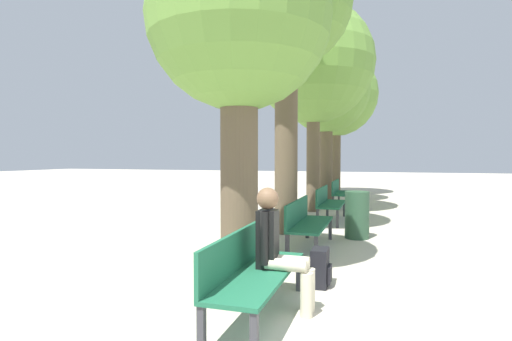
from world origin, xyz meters
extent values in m
cube|color=#1E6042|center=(-1.64, 0.68, 0.43)|extent=(0.54, 1.84, 0.04)
cube|color=#1E6042|center=(-1.89, 0.68, 0.64)|extent=(0.04, 1.84, 0.39)
cube|color=#38383D|center=(-1.42, -0.20, 0.20)|extent=(0.06, 0.06, 0.41)
cube|color=#38383D|center=(-1.42, 1.55, 0.20)|extent=(0.06, 0.06, 0.41)
cube|color=#38383D|center=(-1.86, -0.20, 0.20)|extent=(0.06, 0.06, 0.41)
cube|color=#38383D|center=(-1.86, 1.55, 0.20)|extent=(0.06, 0.06, 0.41)
cube|color=#1E6042|center=(-1.64, 3.77, 0.43)|extent=(0.54, 1.84, 0.04)
cube|color=#1E6042|center=(-1.89, 3.77, 0.64)|extent=(0.04, 1.84, 0.39)
cube|color=#38383D|center=(-1.42, 2.89, 0.20)|extent=(0.06, 0.06, 0.41)
cube|color=#38383D|center=(-1.42, 4.64, 0.20)|extent=(0.06, 0.06, 0.41)
cube|color=#38383D|center=(-1.86, 2.89, 0.20)|extent=(0.06, 0.06, 0.41)
cube|color=#38383D|center=(-1.86, 4.64, 0.20)|extent=(0.06, 0.06, 0.41)
cube|color=#1E6042|center=(-1.64, 6.86, 0.43)|extent=(0.54, 1.84, 0.04)
cube|color=#1E6042|center=(-1.89, 6.86, 0.64)|extent=(0.04, 1.84, 0.39)
cube|color=#38383D|center=(-1.42, 5.98, 0.20)|extent=(0.06, 0.06, 0.41)
cube|color=#38383D|center=(-1.42, 7.73, 0.20)|extent=(0.06, 0.06, 0.41)
cube|color=#38383D|center=(-1.86, 5.98, 0.20)|extent=(0.06, 0.06, 0.41)
cube|color=#38383D|center=(-1.86, 7.73, 0.20)|extent=(0.06, 0.06, 0.41)
cube|color=#1E6042|center=(-1.64, 9.94, 0.43)|extent=(0.54, 1.84, 0.04)
cube|color=#1E6042|center=(-1.89, 9.94, 0.64)|extent=(0.04, 1.84, 0.39)
cube|color=#38383D|center=(-1.42, 9.07, 0.20)|extent=(0.06, 0.06, 0.41)
cube|color=#38383D|center=(-1.42, 10.82, 0.20)|extent=(0.06, 0.06, 0.41)
cube|color=#38383D|center=(-1.86, 9.07, 0.20)|extent=(0.06, 0.06, 0.41)
cube|color=#38383D|center=(-1.86, 10.82, 0.20)|extent=(0.06, 0.06, 0.41)
cylinder|color=brown|center=(-2.39, 2.17, 1.41)|extent=(0.53, 0.53, 2.82)
sphere|color=olive|center=(-2.39, 2.17, 3.53)|extent=(2.57, 2.57, 2.57)
cylinder|color=brown|center=(-2.39, 5.06, 2.04)|extent=(0.48, 0.48, 4.07)
sphere|color=olive|center=(-2.39, 5.06, 4.82)|extent=(2.74, 2.74, 2.74)
cylinder|color=brown|center=(-2.39, 8.54, 1.68)|extent=(0.39, 0.39, 3.36)
sphere|color=olive|center=(-2.39, 8.54, 4.33)|extent=(3.50, 3.50, 3.50)
cylinder|color=brown|center=(-2.39, 11.40, 1.58)|extent=(0.46, 0.46, 3.17)
sphere|color=olive|center=(-2.39, 11.40, 4.02)|extent=(3.10, 3.10, 3.10)
cylinder|color=brown|center=(-2.39, 14.20, 1.64)|extent=(0.51, 0.51, 3.27)
sphere|color=olive|center=(-2.39, 14.20, 4.26)|extent=(3.57, 3.57, 3.57)
cylinder|color=beige|center=(-1.40, 0.80, 0.51)|extent=(0.42, 0.12, 0.12)
cylinder|color=beige|center=(-1.19, 0.80, 0.22)|extent=(0.12, 0.12, 0.45)
cylinder|color=beige|center=(-1.40, 0.95, 0.51)|extent=(0.42, 0.12, 0.12)
cylinder|color=beige|center=(-1.19, 0.95, 0.22)|extent=(0.12, 0.12, 0.45)
cube|color=black|center=(-1.61, 0.88, 0.75)|extent=(0.19, 0.23, 0.60)
cylinder|color=black|center=(-1.61, 0.75, 0.78)|extent=(0.09, 0.09, 0.54)
cylinder|color=black|center=(-1.61, 1.00, 0.78)|extent=(0.09, 0.09, 0.54)
sphere|color=brown|center=(-1.61, 0.88, 1.17)|extent=(0.23, 0.23, 0.23)
cube|color=black|center=(-1.20, 1.80, 0.23)|extent=(0.19, 0.33, 0.47)
cube|color=black|center=(-1.08, 1.80, 0.16)|extent=(0.04, 0.23, 0.21)
cylinder|color=#2D5138|center=(-0.93, 4.93, 0.46)|extent=(0.47, 0.47, 0.92)
camera|label=1|loc=(-0.50, -3.09, 1.60)|focal=28.00mm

